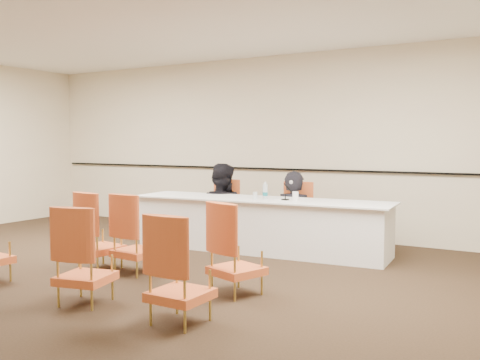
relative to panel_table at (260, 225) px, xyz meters
The scene contains 19 objects.
floor 2.60m from the panel_table, 100.38° to the right, with size 10.00×10.00×0.00m, color black.
ceiling 3.67m from the panel_table, 100.38° to the right, with size 10.00×10.00×0.00m, color white.
wall_back 1.91m from the panel_table, 107.50° to the left, with size 10.00×0.04×3.00m, color beige.
wall_rail 1.67m from the panel_table, 107.96° to the left, with size 9.80×0.04×0.03m, color black.
panel_table is the anchor object (origin of this frame).
panelist_main 0.64m from the panel_table, 65.93° to the left, with size 0.62×0.41×1.71m, color black.
panelist_main_chair 0.64m from the panel_table, 65.93° to the left, with size 0.50×0.50×0.95m, color #D55426, non-canonical shape.
panelist_second 1.08m from the panel_table, 153.31° to the left, with size 0.84×0.65×1.72m, color black.
panelist_second_chair 1.08m from the panel_table, 153.31° to the left, with size 0.50×0.50×0.95m, color #D55426, non-canonical shape.
papers 0.56m from the panel_table, ahead, with size 0.30×0.22×0.00m, color white.
microphone 0.66m from the panel_table, ahead, with size 0.10×0.19×0.27m, color black, non-canonical shape.
water_bottle 0.50m from the panel_table, ahead, with size 0.07×0.07×0.24m, color #17747E, non-canonical shape.
drinking_glass 0.44m from the panel_table, 102.39° to the right, with size 0.06×0.06×0.10m, color silver.
coffee_cup 0.74m from the panel_table, ahead, with size 0.08×0.08×0.13m, color white.
aud_chair_front_left 2.26m from the panel_table, 121.07° to the right, with size 0.50×0.50×0.95m, color #D55426, non-canonical shape.
aud_chair_front_mid 1.98m from the panel_table, 108.78° to the right, with size 0.50×0.50×0.95m, color #D55426, non-canonical shape.
aud_chair_front_right 2.21m from the panel_table, 67.55° to the right, with size 0.50×0.50×0.95m, color #D55426, non-canonical shape.
aud_chair_back_mid 3.05m from the panel_table, 94.61° to the right, with size 0.50×0.50×0.95m, color #D55426, non-canonical shape.
aud_chair_back_right 3.16m from the panel_table, 73.84° to the right, with size 0.50×0.50×0.95m, color #D55426, non-canonical shape.
Camera 1 is at (4.05, -4.09, 1.54)m, focal length 40.00 mm.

